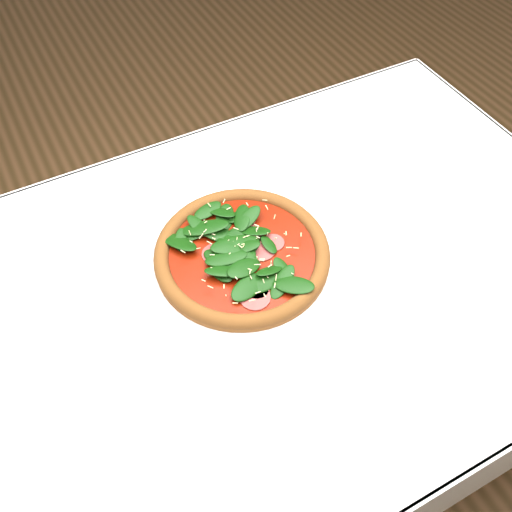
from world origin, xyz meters
TOP-DOWN VIEW (x-y plane):
  - ground at (0.00, 0.00)m, footprint 6.00×6.00m
  - dining_table at (0.00, 0.00)m, footprint 1.21×0.81m
  - plate at (-0.04, 0.05)m, footprint 0.34×0.34m
  - pizza at (-0.04, 0.05)m, footprint 0.37×0.37m
  - napkin at (-0.48, -0.17)m, footprint 0.14×0.07m
  - saucer_near at (0.31, -0.13)m, footprint 0.15×0.15m
  - saucer_far at (0.32, 0.30)m, footprint 0.14×0.14m

SIDE VIEW (x-z plane):
  - ground at x=0.00m, z-range 0.00..0.00m
  - dining_table at x=0.00m, z-range 0.27..1.02m
  - napkin at x=-0.48m, z-range 0.75..0.76m
  - saucer_far at x=0.32m, z-range 0.75..0.76m
  - saucer_near at x=0.31m, z-range 0.75..0.76m
  - plate at x=-0.04m, z-range 0.75..0.76m
  - pizza at x=-0.04m, z-range 0.76..0.80m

